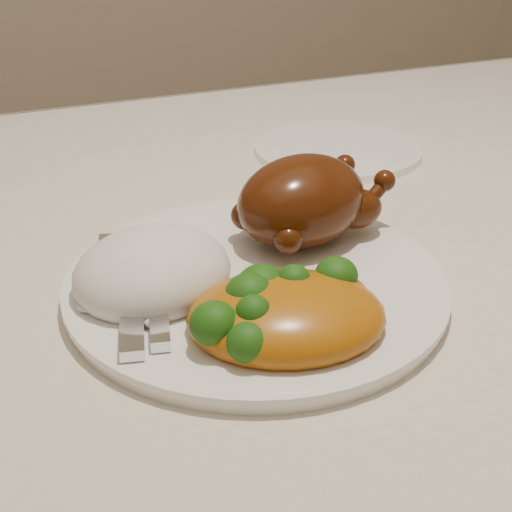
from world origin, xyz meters
name	(u,v)px	position (x,y,z in m)	size (l,w,h in m)	color
dining_table	(248,330)	(0.00, 0.00, 0.67)	(1.60, 0.90, 0.76)	brown
tablecloth	(248,268)	(0.00, 0.00, 0.74)	(1.73, 1.03, 0.18)	silver
dinner_plate	(256,284)	(-0.03, -0.09, 0.77)	(0.31, 0.31, 0.01)	white
side_plate	(338,149)	(0.20, 0.18, 0.77)	(0.21, 0.21, 0.01)	white
roast_chicken	(305,200)	(0.04, -0.04, 0.82)	(0.17, 0.13, 0.08)	#4B1F08
rice_mound	(153,273)	(-0.11, -0.07, 0.79)	(0.16, 0.15, 0.07)	white
mac_and_cheese	(286,311)	(-0.04, -0.16, 0.79)	(0.17, 0.15, 0.06)	#B25E0B
cutlery	(135,301)	(-0.13, -0.09, 0.79)	(0.06, 0.20, 0.01)	silver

